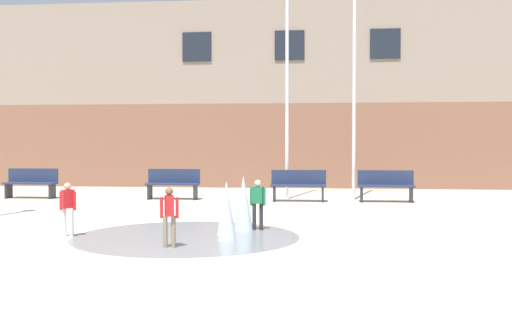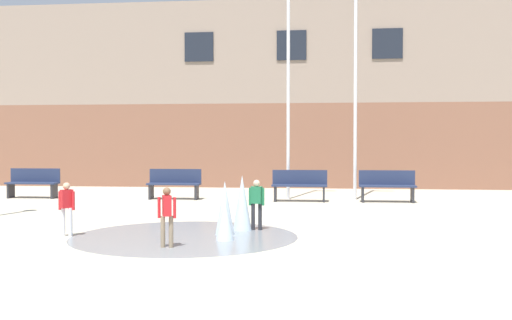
{
  "view_description": "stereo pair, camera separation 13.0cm",
  "coord_description": "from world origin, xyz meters",
  "px_view_note": "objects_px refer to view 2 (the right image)",
  "views": [
    {
      "loc": [
        1.05,
        -6.47,
        1.72
      ],
      "look_at": [
        -0.4,
        7.6,
        1.3
      ],
      "focal_mm": 42.0,
      "sensor_mm": 36.0,
      "label": 1
    },
    {
      "loc": [
        1.18,
        -6.45,
        1.72
      ],
      "look_at": [
        -0.4,
        7.6,
        1.3
      ],
      "focal_mm": 42.0,
      "sensor_mm": 36.0,
      "label": 2
    }
  ],
  "objects_px": {
    "child_with_pink_shirt": "(167,212)",
    "flagpole_right": "(356,41)",
    "child_running": "(257,201)",
    "park_bench_under_right_flagpole": "(387,185)",
    "park_bench_left_of_flagpoles": "(174,183)",
    "park_bench_under_left_flagpole": "(300,185)",
    "flagpole_left": "(289,49)",
    "child_in_fountain": "(67,205)",
    "park_bench_far_left": "(33,182)"
  },
  "relations": [
    {
      "from": "child_running",
      "to": "park_bench_under_right_flagpole",
      "type": "bearing_deg",
      "value": -104.03
    },
    {
      "from": "park_bench_far_left",
      "to": "park_bench_under_right_flagpole",
      "type": "relative_size",
      "value": 1.0
    },
    {
      "from": "child_with_pink_shirt",
      "to": "flagpole_right",
      "type": "bearing_deg",
      "value": -45.4
    },
    {
      "from": "child_running",
      "to": "flagpole_right",
      "type": "xyz_separation_m",
      "value": [
        2.26,
        6.47,
        4.16
      ]
    },
    {
      "from": "park_bench_far_left",
      "to": "park_bench_under_right_flagpole",
      "type": "bearing_deg",
      "value": -0.43
    },
    {
      "from": "flagpole_right",
      "to": "park_bench_under_left_flagpole",
      "type": "bearing_deg",
      "value": -157.89
    },
    {
      "from": "park_bench_left_of_flagpoles",
      "to": "child_with_pink_shirt",
      "type": "height_order",
      "value": "child_with_pink_shirt"
    },
    {
      "from": "park_bench_far_left",
      "to": "child_in_fountain",
      "type": "height_order",
      "value": "child_in_fountain"
    },
    {
      "from": "flagpole_right",
      "to": "park_bench_far_left",
      "type": "bearing_deg",
      "value": -176.95
    },
    {
      "from": "park_bench_under_right_flagpole",
      "to": "flagpole_left",
      "type": "bearing_deg",
      "value": 168.03
    },
    {
      "from": "park_bench_left_of_flagpoles",
      "to": "park_bench_under_right_flagpole",
      "type": "xyz_separation_m",
      "value": [
        6.3,
        -0.18,
        0.0
      ]
    },
    {
      "from": "park_bench_far_left",
      "to": "flagpole_left",
      "type": "height_order",
      "value": "flagpole_left"
    },
    {
      "from": "park_bench_under_right_flagpole",
      "to": "child_in_fountain",
      "type": "height_order",
      "value": "child_in_fountain"
    },
    {
      "from": "child_in_fountain",
      "to": "child_running",
      "type": "bearing_deg",
      "value": 151.04
    },
    {
      "from": "child_running",
      "to": "child_in_fountain",
      "type": "bearing_deg",
      "value": 33.21
    },
    {
      "from": "child_running",
      "to": "flagpole_left",
      "type": "xyz_separation_m",
      "value": [
        0.27,
        6.47,
        3.96
      ]
    },
    {
      "from": "park_bench_under_right_flagpole",
      "to": "flagpole_left",
      "type": "height_order",
      "value": "flagpole_left"
    },
    {
      "from": "child_with_pink_shirt",
      "to": "flagpole_right",
      "type": "relative_size",
      "value": 0.11
    },
    {
      "from": "park_bench_far_left",
      "to": "flagpole_right",
      "type": "distance_m",
      "value": 10.75
    },
    {
      "from": "child_with_pink_shirt",
      "to": "child_running",
      "type": "xyz_separation_m",
      "value": [
        1.23,
        2.11,
        0.0
      ]
    },
    {
      "from": "child_with_pink_shirt",
      "to": "child_in_fountain",
      "type": "height_order",
      "value": "same"
    },
    {
      "from": "child_running",
      "to": "child_with_pink_shirt",
      "type": "bearing_deg",
      "value": 73.65
    },
    {
      "from": "child_with_pink_shirt",
      "to": "flagpole_right",
      "type": "xyz_separation_m",
      "value": [
        3.5,
        8.58,
        4.16
      ]
    },
    {
      "from": "park_bench_under_right_flagpole",
      "to": "flagpole_left",
      "type": "xyz_separation_m",
      "value": [
        -2.86,
        0.61,
        4.06
      ]
    },
    {
      "from": "park_bench_far_left",
      "to": "park_bench_under_left_flagpole",
      "type": "bearing_deg",
      "value": -1.02
    },
    {
      "from": "flagpole_left",
      "to": "flagpole_right",
      "type": "xyz_separation_m",
      "value": [
        2.0,
        -0.0,
        0.2
      ]
    },
    {
      "from": "park_bench_left_of_flagpoles",
      "to": "flagpole_right",
      "type": "height_order",
      "value": "flagpole_right"
    },
    {
      "from": "flagpole_right",
      "to": "child_in_fountain",
      "type": "bearing_deg",
      "value": -126.34
    },
    {
      "from": "park_bench_under_left_flagpole",
      "to": "child_running",
      "type": "distance_m",
      "value": 5.83
    },
    {
      "from": "flagpole_left",
      "to": "park_bench_under_left_flagpole",
      "type": "bearing_deg",
      "value": -62.74
    },
    {
      "from": "park_bench_left_of_flagpoles",
      "to": "flagpole_left",
      "type": "bearing_deg",
      "value": 7.06
    },
    {
      "from": "park_bench_under_left_flagpole",
      "to": "child_running",
      "type": "relative_size",
      "value": 1.62
    },
    {
      "from": "child_with_pink_shirt",
      "to": "child_in_fountain",
      "type": "relative_size",
      "value": 1.0
    },
    {
      "from": "park_bench_far_left",
      "to": "flagpole_right",
      "type": "height_order",
      "value": "flagpole_right"
    },
    {
      "from": "flagpole_right",
      "to": "child_with_pink_shirt",
      "type": "bearing_deg",
      "value": -112.19
    },
    {
      "from": "park_bench_left_of_flagpoles",
      "to": "park_bench_under_right_flagpole",
      "type": "distance_m",
      "value": 6.3
    },
    {
      "from": "park_bench_under_left_flagpole",
      "to": "child_running",
      "type": "bearing_deg",
      "value": -96.02
    },
    {
      "from": "park_bench_far_left",
      "to": "flagpole_left",
      "type": "relative_size",
      "value": 0.19
    },
    {
      "from": "park_bench_under_left_flagpole",
      "to": "flagpole_right",
      "type": "distance_m",
      "value": 4.61
    },
    {
      "from": "park_bench_under_left_flagpole",
      "to": "flagpole_left",
      "type": "bearing_deg",
      "value": 117.26
    },
    {
      "from": "park_bench_left_of_flagpoles",
      "to": "child_with_pink_shirt",
      "type": "bearing_deg",
      "value": -76.61
    },
    {
      "from": "child_with_pink_shirt",
      "to": "flagpole_left",
      "type": "bearing_deg",
      "value": -33.13
    },
    {
      "from": "park_bench_under_left_flagpole",
      "to": "flagpole_left",
      "type": "distance_m",
      "value": 4.12
    },
    {
      "from": "park_bench_under_left_flagpole",
      "to": "child_with_pink_shirt",
      "type": "distance_m",
      "value": 8.12
    },
    {
      "from": "park_bench_under_left_flagpole",
      "to": "child_running",
      "type": "xyz_separation_m",
      "value": [
        -0.61,
        -5.8,
        0.1
      ]
    },
    {
      "from": "child_with_pink_shirt",
      "to": "flagpole_left",
      "type": "distance_m",
      "value": 9.56
    },
    {
      "from": "child_running",
      "to": "flagpole_left",
      "type": "height_order",
      "value": "flagpole_left"
    },
    {
      "from": "park_bench_left_of_flagpoles",
      "to": "park_bench_under_left_flagpole",
      "type": "bearing_deg",
      "value": -3.7
    },
    {
      "from": "park_bench_under_left_flagpole",
      "to": "flagpole_right",
      "type": "bearing_deg",
      "value": 22.11
    },
    {
      "from": "park_bench_under_right_flagpole",
      "to": "child_with_pink_shirt",
      "type": "xyz_separation_m",
      "value": [
        -4.36,
        -7.97,
        0.1
      ]
    }
  ]
}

